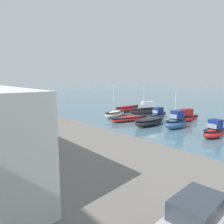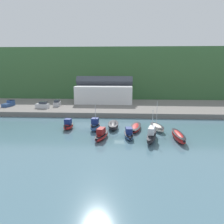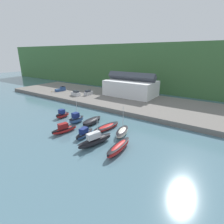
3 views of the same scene
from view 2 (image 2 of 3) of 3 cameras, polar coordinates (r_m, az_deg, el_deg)
name	(u,v)px [view 2 (image 2 of 3)]	position (r m, az deg, el deg)	size (l,w,h in m)	color
ground_plane	(120,132)	(50.32, 2.07, -5.14)	(320.00, 320.00, 0.00)	slate
hillside_backdrop	(123,72)	(129.26, 2.93, 10.48)	(240.00, 64.04, 22.93)	#42703D
quay_promenade	(122,107)	(75.97, 2.52, 1.27)	(124.95, 26.78, 1.43)	slate
harbor_clubhouse	(105,93)	(82.12, -1.97, 5.04)	(20.77, 12.64, 9.68)	white
moored_boat_0	(68,125)	(53.03, -11.33, -3.43)	(2.33, 4.53, 2.56)	red
moored_boat_1	(95,126)	(51.13, -4.40, -3.59)	(2.49, 5.00, 6.39)	#33568E
moored_boat_2	(113,125)	(52.53, 0.35, -3.51)	(2.59, 7.01, 1.48)	black
moored_boat_3	(136,127)	(52.10, 6.16, -3.99)	(3.65, 8.83, 0.99)	red
moored_boat_4	(157,127)	(52.08, 11.69, -3.96)	(3.70, 6.72, 6.85)	white
moored_boat_5	(101,135)	(45.11, -2.76, -6.02)	(3.25, 6.77, 2.43)	red
moored_boat_6	(129,134)	(45.99, 4.39, -5.79)	(2.33, 5.99, 2.24)	#33568E
moored_boat_7	(152,136)	(44.66, 10.31, -6.08)	(3.60, 8.63, 6.30)	black
moored_boat_8	(178,136)	(46.35, 16.94, -6.08)	(2.14, 8.21, 1.63)	red
parked_car_0	(42,105)	(73.80, -17.71, 1.69)	(4.38, 2.26, 2.16)	silver
parked_car_1	(57,103)	(76.29, -14.13, 2.21)	(2.15, 4.34, 2.16)	#B7B7BC
pickup_truck_1	(9,104)	(81.63, -25.28, 1.97)	(2.62, 4.96, 1.90)	#2D4C84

